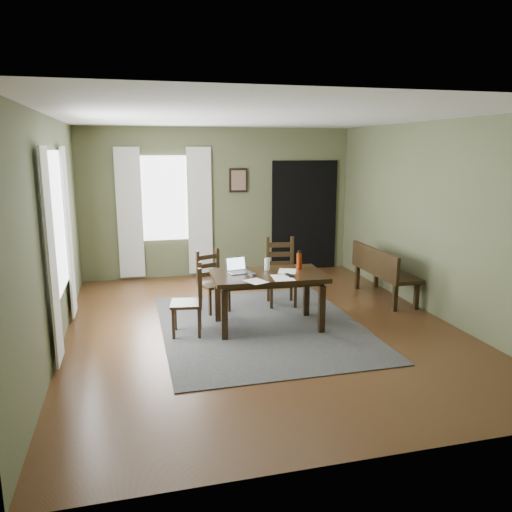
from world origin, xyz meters
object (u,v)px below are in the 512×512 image
object	(u,v)px
chair_end	(190,301)
water_bottle	(299,260)
chair_back_right	(281,272)
chair_back_left	(212,282)
dining_table	(268,280)
bench	(382,269)
laptop	(238,268)

from	to	relation	value
chair_end	water_bottle	bearing A→B (deg)	105.90
chair_end	chair_back_right	size ratio (longest dim) A/B	0.89
chair_back_right	water_bottle	distance (m)	0.86
chair_back_left	chair_back_right	xyz separation A→B (m)	(1.06, 0.05, 0.06)
dining_table	bench	world-z (taller)	bench
chair_end	bench	size ratio (longest dim) A/B	0.62
chair_end	water_bottle	distance (m)	1.56
chair_back_left	water_bottle	size ratio (longest dim) A/B	3.46
dining_table	chair_back_right	bearing A→B (deg)	66.40
dining_table	water_bottle	world-z (taller)	water_bottle
chair_end	bench	distance (m)	3.20
chair_end	water_bottle	xyz separation A→B (m)	(1.49, 0.17, 0.41)
dining_table	chair_end	xyz separation A→B (m)	(-1.02, -0.02, -0.20)
dining_table	chair_back_right	xyz separation A→B (m)	(0.47, 0.93, -0.15)
laptop	chair_end	bearing A→B (deg)	-174.17
dining_table	water_bottle	xyz separation A→B (m)	(0.47, 0.15, 0.21)
dining_table	chair_end	distance (m)	1.04
chair_back_right	bench	world-z (taller)	chair_back_right
dining_table	chair_back_right	size ratio (longest dim) A/B	1.49
bench	chair_back_right	bearing A→B (deg)	85.55
chair_end	water_bottle	size ratio (longest dim) A/B	3.53
chair_end	chair_back_left	xyz separation A→B (m)	(0.43, 0.90, -0.01)
chair_back_left	chair_end	bearing A→B (deg)	-135.20
chair_end	chair_back_right	xyz separation A→B (m)	(1.49, 0.95, 0.05)
dining_table	water_bottle	bearing A→B (deg)	20.15
chair_end	bench	xyz separation A→B (m)	(3.09, 0.82, 0.05)
dining_table	chair_back_left	distance (m)	1.08
chair_end	laptop	bearing A→B (deg)	116.19
dining_table	chair_back_left	bearing A→B (deg)	127.35
chair_back_left	laptop	xyz separation A→B (m)	(0.22, -0.70, 0.35)
bench	water_bottle	bearing A→B (deg)	112.36
laptop	bench	bearing A→B (deg)	3.57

